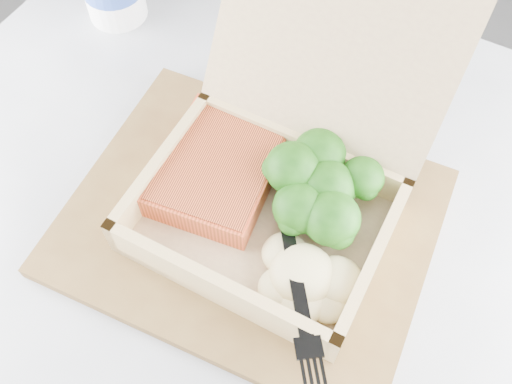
# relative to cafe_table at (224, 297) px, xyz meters

# --- Properties ---
(floor) EXTENTS (4.00, 4.00, 0.00)m
(floor) POSITION_rel_cafe_table_xyz_m (-0.45, 0.51, -0.53)
(floor) COLOR gray
(floor) RESTS_ON ground
(cafe_table) EXTENTS (0.96, 0.96, 0.71)m
(cafe_table) POSITION_rel_cafe_table_xyz_m (0.00, 0.00, 0.00)
(cafe_table) COLOR black
(cafe_table) RESTS_ON floor
(serving_tray) EXTENTS (0.40, 0.35, 0.01)m
(serving_tray) POSITION_rel_cafe_table_xyz_m (0.03, 0.01, 0.19)
(serving_tray) COLOR brown
(serving_tray) RESTS_ON cafe_table
(takeout_container) EXTENTS (0.30, 0.33, 0.19)m
(takeout_container) POSITION_rel_cafe_table_xyz_m (0.06, 0.04, 0.24)
(takeout_container) COLOR tan
(takeout_container) RESTS_ON serving_tray
(salmon_fillet) EXTENTS (0.13, 0.15, 0.03)m
(salmon_fillet) POSITION_rel_cafe_table_xyz_m (-0.00, 0.05, 0.22)
(salmon_fillet) COLOR #DB522A
(salmon_fillet) RESTS_ON takeout_container
(broccoli_pile) EXTENTS (0.12, 0.12, 0.04)m
(broccoli_pile) POSITION_rel_cafe_table_xyz_m (0.10, 0.03, 0.23)
(broccoli_pile) COLOR #276E18
(broccoli_pile) RESTS_ON takeout_container
(mashed_potatoes) EXTENTS (0.09, 0.08, 0.03)m
(mashed_potatoes) POSITION_rel_cafe_table_xyz_m (0.09, -0.05, 0.22)
(mashed_potatoes) COLOR beige
(mashed_potatoes) RESTS_ON takeout_container
(plastic_fork) EXTENTS (0.05, 0.15, 0.02)m
(plastic_fork) POSITION_rel_cafe_table_xyz_m (0.08, -0.04, 0.23)
(plastic_fork) COLOR black
(plastic_fork) RESTS_ON mashed_potatoes
(receipt) EXTENTS (0.15, 0.15, 0.00)m
(receipt) POSITION_rel_cafe_table_xyz_m (0.08, 0.18, 0.18)
(receipt) COLOR white
(receipt) RESTS_ON cafe_table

